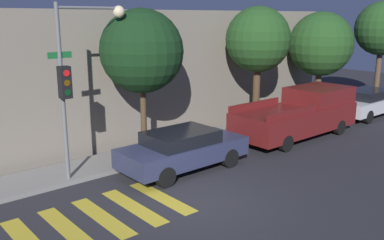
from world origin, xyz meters
TOP-DOWN VIEW (x-y plane):
  - ground_plane at (0.00, 0.00)m, footprint 60.00×60.00m
  - sidewalk at (0.00, 4.07)m, footprint 26.00×1.75m
  - building_row at (0.00, 8.35)m, footprint 26.00×6.00m
  - crosswalk at (-2.80, 0.80)m, footprint 5.02×2.60m
  - traffic_light_pole at (-1.53, 3.37)m, footprint 2.47×0.56m
  - sedan_near_corner at (1.30, 2.10)m, footprint 4.24×1.80m
  - pickup_truck at (7.51, 2.10)m, footprint 5.78×2.13m
  - sedan_middle at (13.06, 2.10)m, footprint 4.54×1.80m
  - tree_near_corner at (0.98, 3.83)m, footprint 2.78×2.78m
  - tree_midblock at (6.73, 3.83)m, footprint 2.69×2.69m
  - tree_far_end at (11.30, 3.83)m, footprint 3.07×3.07m
  - tree_behind_truck at (17.31, 3.83)m, footprint 3.04×3.04m

SIDE VIEW (x-z plane):
  - ground_plane at x=0.00m, z-range 0.00..0.00m
  - crosswalk at x=-2.80m, z-range 0.00..0.00m
  - sidewalk at x=0.00m, z-range 0.00..0.14m
  - sedan_near_corner at x=1.30m, z-range 0.05..1.37m
  - sedan_middle at x=13.06m, z-range 0.05..1.39m
  - pickup_truck at x=7.51m, z-range -0.01..1.92m
  - building_row at x=0.00m, z-range 0.00..5.07m
  - traffic_light_pole at x=-1.53m, z-range 0.83..6.05m
  - tree_far_end at x=11.30m, z-range 0.98..6.04m
  - tree_near_corner at x=0.98m, z-range 1.16..6.27m
  - tree_midblock at x=6.73m, z-range 1.25..6.50m
  - tree_behind_truck at x=17.31m, z-range 1.29..6.98m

